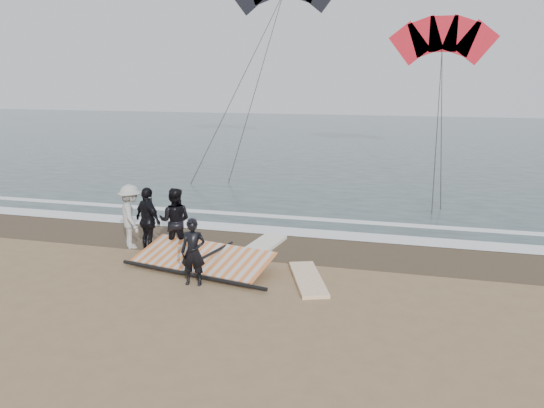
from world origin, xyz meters
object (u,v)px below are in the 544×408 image
Objects in this scene: board_white at (308,279)px; sail_rig at (202,259)px; board_cream at (259,249)px; man_main at (193,252)px.

sail_rig is at bearing 153.32° from board_white.
board_cream is (-1.78, 1.88, 0.01)m from board_white.
board_white is at bearing 12.39° from man_main.
man_main is 2.81m from board_white.
board_cream is (0.77, 2.78, -0.74)m from man_main.
board_white is (2.55, 0.90, -0.75)m from man_main.
board_cream is at bearing 56.25° from sail_rig.
board_white is 0.85× the size of board_cream.
sail_rig is at bearing -115.76° from board_cream.
man_main is at bearing -77.05° from sail_rig.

